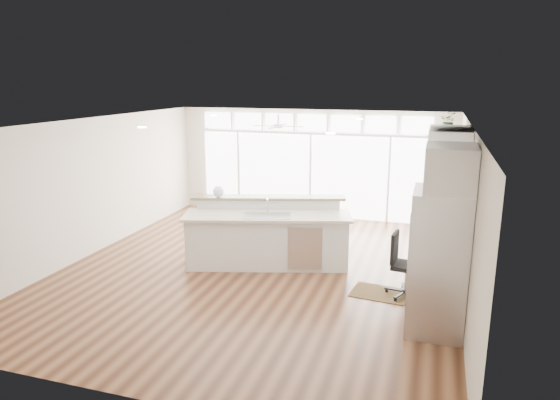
% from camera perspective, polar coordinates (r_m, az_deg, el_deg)
% --- Properties ---
extents(floor, '(7.00, 8.00, 0.02)m').
position_cam_1_polar(floor, '(9.31, -2.49, -8.03)').
color(floor, '#452515').
rests_on(floor, ground).
extents(ceiling, '(7.00, 8.00, 0.02)m').
position_cam_1_polar(ceiling, '(8.68, -2.67, 8.83)').
color(ceiling, white).
rests_on(ceiling, wall_back).
extents(wall_back, '(7.00, 0.04, 2.70)m').
position_cam_1_polar(wall_back, '(12.65, 3.62, 4.19)').
color(wall_back, beige).
rests_on(wall_back, floor).
extents(wall_front, '(7.00, 0.04, 2.70)m').
position_cam_1_polar(wall_front, '(5.49, -17.14, -9.25)').
color(wall_front, beige).
rests_on(wall_front, floor).
extents(wall_left, '(0.04, 8.00, 2.70)m').
position_cam_1_polar(wall_left, '(10.59, -20.69, 1.45)').
color(wall_left, beige).
rests_on(wall_left, floor).
extents(wall_right, '(0.04, 8.00, 2.70)m').
position_cam_1_polar(wall_right, '(8.40, 20.48, -1.55)').
color(wall_right, beige).
rests_on(wall_right, floor).
extents(glass_wall, '(5.80, 0.06, 2.08)m').
position_cam_1_polar(glass_wall, '(12.65, 3.53, 2.80)').
color(glass_wall, white).
rests_on(glass_wall, wall_back).
extents(transom_row, '(5.90, 0.06, 0.40)m').
position_cam_1_polar(transom_row, '(12.47, 3.62, 8.82)').
color(transom_row, white).
rests_on(transom_row, wall_back).
extents(desk_window, '(0.04, 0.85, 0.85)m').
position_cam_1_polar(desk_window, '(8.65, 20.24, 0.25)').
color(desk_window, silver).
rests_on(desk_window, wall_right).
extents(ceiling_fan, '(1.16, 1.16, 0.32)m').
position_cam_1_polar(ceiling_fan, '(11.50, -0.20, 8.94)').
color(ceiling_fan, silver).
rests_on(ceiling_fan, ceiling).
extents(recessed_lights, '(3.40, 3.00, 0.02)m').
position_cam_1_polar(recessed_lights, '(8.87, -2.23, 8.81)').
color(recessed_lights, white).
rests_on(recessed_lights, ceiling).
extents(oven_cabinet, '(0.64, 1.20, 2.50)m').
position_cam_1_polar(oven_cabinet, '(10.16, 18.13, 0.60)').
color(oven_cabinet, white).
rests_on(oven_cabinet, floor).
extents(desk_nook, '(0.72, 1.30, 0.76)m').
position_cam_1_polar(desk_nook, '(8.96, 17.51, -6.89)').
color(desk_nook, white).
rests_on(desk_nook, floor).
extents(upper_cabinets, '(0.64, 1.30, 0.64)m').
position_cam_1_polar(upper_cabinets, '(8.50, 18.73, 5.65)').
color(upper_cabinets, white).
rests_on(upper_cabinets, wall_right).
extents(refrigerator, '(0.76, 0.90, 2.00)m').
position_cam_1_polar(refrigerator, '(7.20, 17.62, -6.73)').
color(refrigerator, silver).
rests_on(refrigerator, floor).
extents(fridge_cabinet, '(0.64, 0.90, 0.60)m').
position_cam_1_polar(fridge_cabinet, '(6.87, 18.89, 3.46)').
color(fridge_cabinet, white).
rests_on(fridge_cabinet, wall_right).
extents(framed_photos, '(0.06, 0.22, 0.80)m').
position_cam_1_polar(framed_photos, '(9.28, 20.01, 0.20)').
color(framed_photos, black).
rests_on(framed_photos, wall_right).
extents(kitchen_island, '(3.28, 1.97, 1.22)m').
position_cam_1_polar(kitchen_island, '(9.32, -1.45, -3.93)').
color(kitchen_island, white).
rests_on(kitchen_island, floor).
extents(rug, '(0.97, 0.75, 0.01)m').
position_cam_1_polar(rug, '(8.50, 11.33, -10.38)').
color(rug, '#362411').
rests_on(rug, floor).
extents(office_chair, '(0.60, 0.57, 1.04)m').
position_cam_1_polar(office_chair, '(8.31, 14.29, -7.27)').
color(office_chair, black).
rests_on(office_chair, floor).
extents(fishbowl, '(0.28, 0.28, 0.22)m').
position_cam_1_polar(fishbowl, '(9.61, -7.04, 0.96)').
color(fishbowl, white).
rests_on(fishbowl, kitchen_island).
extents(monitor, '(0.14, 0.44, 0.37)m').
position_cam_1_polar(monitor, '(8.78, 17.25, -3.41)').
color(monitor, black).
rests_on(monitor, desk_nook).
extents(keyboard, '(0.16, 0.32, 0.02)m').
position_cam_1_polar(keyboard, '(8.84, 16.06, -4.42)').
color(keyboard, white).
rests_on(keyboard, desk_nook).
extents(potted_plant, '(0.33, 0.36, 0.26)m').
position_cam_1_polar(potted_plant, '(9.96, 18.72, 8.34)').
color(potted_plant, '#2C622A').
rests_on(potted_plant, oven_cabinet).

